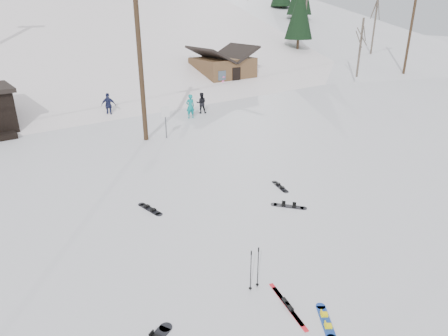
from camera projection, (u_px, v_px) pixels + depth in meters
ground at (307, 275)px, 11.38m from camera, size 200.00×200.00×0.00m
ski_slope at (7, 151)px, 56.56m from camera, size 60.00×85.24×65.97m
ridge_right at (238, 111)px, 73.69m from camera, size 45.66×93.98×54.59m
treeline_right at (261, 55)px, 62.50m from camera, size 20.00×60.00×10.00m
utility_pole at (140, 55)px, 21.08m from camera, size 2.00×0.26×9.00m
utility_pole_right at (411, 31)px, 41.15m from camera, size 2.00×0.26×9.00m
trail_sign at (166, 117)px, 22.66m from camera, size 0.50×0.09×1.85m
cabin at (223, 71)px, 36.92m from camera, size 5.39×4.40×3.77m
hero_snowboard at (326, 321)px, 9.67m from camera, size 0.87×1.10×0.09m
hero_skis at (288, 305)px, 10.17m from camera, size 0.63×1.82×0.10m
ski_poles at (254, 269)px, 10.60m from camera, size 0.34×0.09×1.24m
board_scatter_b at (150, 209)px, 15.01m from camera, size 0.42×1.38×0.10m
board_scatter_d at (289, 206)px, 15.23m from camera, size 0.94×1.16×0.10m
board_scatter_f at (280, 186)px, 16.88m from camera, size 0.55×1.23×0.09m
skier_teal at (190, 106)px, 26.92m from camera, size 0.65×0.48×1.63m
skier_dark at (201, 103)px, 28.21m from camera, size 0.90×0.85×1.46m
skier_pink at (222, 83)px, 35.03m from camera, size 1.16×1.00×1.55m
skier_navy at (109, 105)px, 27.07m from camera, size 1.04×0.90×1.68m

